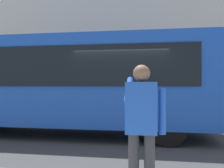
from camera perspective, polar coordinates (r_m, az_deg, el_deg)
ground_plane at (r=7.82m, az=2.74°, el=-11.89°), size 60.00×60.00×0.00m
building_facade_far at (r=15.07m, az=6.08°, el=16.83°), size 28.00×1.55×12.00m
red_bus at (r=8.35m, az=-9.36°, el=0.49°), size 9.05×2.54×3.08m
pedestrian_photographer at (r=3.36m, az=6.59°, el=-7.92°), size 0.53×0.52×1.70m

